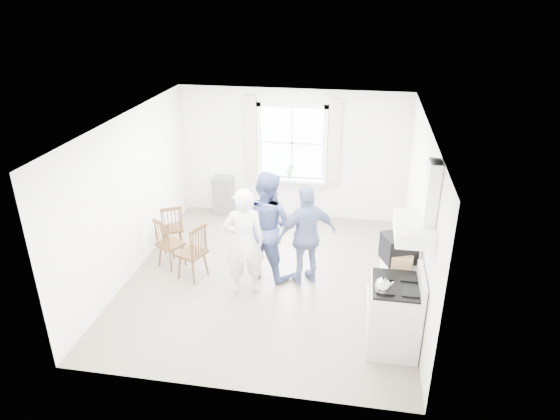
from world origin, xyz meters
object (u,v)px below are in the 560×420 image
object	(u,v)px
person_mid	(266,225)
person_right	(307,236)
windsor_chair_b	(165,239)
person_left	(244,242)
windsor_chair_c	(196,247)
low_cabinet	(397,288)
gas_stove	(394,315)
windsor_chair_a	(172,224)
stereo_stack	(399,248)

from	to	relation	value
person_mid	person_right	xyz separation A→B (m)	(0.66, -0.10, -0.07)
windsor_chair_b	person_left	xyz separation A→B (m)	(1.46, -0.47, 0.32)
person_right	windsor_chair_c	bearing A→B (deg)	-22.84
low_cabinet	windsor_chair_c	size ratio (longest dim) A/B	0.94
low_cabinet	person_left	world-z (taller)	person_left
gas_stove	windsor_chair_b	xyz separation A→B (m)	(-3.66, 1.38, 0.06)
person_mid	windsor_chair_b	bearing A→B (deg)	22.73
windsor_chair_b	person_right	size ratio (longest dim) A/B	0.54
windsor_chair_a	windsor_chair_b	xyz separation A→B (m)	(0.10, -0.57, 0.00)
stereo_stack	windsor_chair_a	world-z (taller)	stereo_stack
gas_stove	low_cabinet	distance (m)	0.70
windsor_chair_c	person_right	size ratio (longest dim) A/B	0.58
gas_stove	stereo_stack	bearing A→B (deg)	87.37
person_right	windsor_chair_a	bearing A→B (deg)	-43.13
low_cabinet	person_left	xyz separation A→B (m)	(-2.27, 0.21, 0.42)
person_right	stereo_stack	bearing A→B (deg)	124.43
windsor_chair_c	person_left	xyz separation A→B (m)	(0.85, -0.24, 0.28)
windsor_chair_b	person_mid	xyz separation A→B (m)	(1.69, 0.08, 0.35)
person_mid	stereo_stack	bearing A→B (deg)	179.33
windsor_chair_c	windsor_chair_a	bearing A→B (deg)	131.66
gas_stove	person_mid	distance (m)	2.49
low_cabinet	person_right	world-z (taller)	person_right
windsor_chair_c	person_mid	bearing A→B (deg)	15.84
windsor_chair_c	person_right	distance (m)	1.77
gas_stove	person_right	size ratio (longest dim) A/B	0.68
windsor_chair_b	person_left	size ratio (longest dim) A/B	0.52
windsor_chair_c	stereo_stack	bearing A→B (deg)	-8.33
gas_stove	person_right	distance (m)	1.92
low_cabinet	person_right	distance (m)	1.57
windsor_chair_b	low_cabinet	bearing A→B (deg)	-10.38
gas_stove	low_cabinet	bearing A→B (deg)	84.32
windsor_chair_b	windsor_chair_c	size ratio (longest dim) A/B	0.94
person_left	person_right	size ratio (longest dim) A/B	1.05
person_right	person_left	bearing A→B (deg)	-3.10
windsor_chair_a	windsor_chair_c	xyz separation A→B (m)	(0.71, -0.80, 0.04)
low_cabinet	stereo_stack	distance (m)	0.64
person_mid	windsor_chair_a	bearing A→B (deg)	4.86
windsor_chair_c	person_mid	xyz separation A→B (m)	(1.09, 0.31, 0.32)
windsor_chair_a	windsor_chair_c	bearing A→B (deg)	-48.34
person_mid	person_left	bearing A→B (deg)	86.75
stereo_stack	windsor_chair_a	xyz separation A→B (m)	(-3.80, 1.25, -0.55)
stereo_stack	windsor_chair_c	distance (m)	3.16
windsor_chair_a	person_right	distance (m)	2.54
low_cabinet	person_mid	xyz separation A→B (m)	(-2.04, 0.76, 0.45)
person_mid	windsor_chair_c	bearing A→B (deg)	35.98
person_mid	person_right	size ratio (longest dim) A/B	1.09
windsor_chair_a	person_mid	bearing A→B (deg)	-15.28
person_right	windsor_chair_b	bearing A→B (deg)	-30.18
windsor_chair_b	person_left	bearing A→B (deg)	-17.98
low_cabinet	person_right	xyz separation A→B (m)	(-1.38, 0.66, 0.38)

